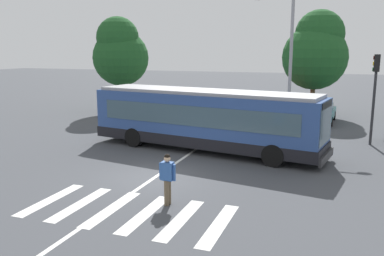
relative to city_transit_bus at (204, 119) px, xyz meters
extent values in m
plane|color=#424449|center=(-0.49, -4.94, -1.59)|extent=(160.00, 160.00, 0.00)
cylinder|color=black|center=(4.15, 0.50, -1.09)|extent=(1.04, 0.46, 1.00)
cylinder|color=black|center=(3.77, -1.82, -1.09)|extent=(1.04, 0.46, 1.00)
cylinder|color=black|center=(-3.33, 1.74, -1.09)|extent=(1.04, 0.46, 1.00)
cylinder|color=black|center=(-3.72, -0.57, -1.09)|extent=(1.04, 0.46, 1.00)
cube|color=#2D4C8E|center=(-0.02, 0.00, 0.04)|extent=(12.11, 4.47, 2.55)
cube|color=black|center=(-0.02, 0.00, -0.96)|extent=(12.23, 4.51, 0.55)
cube|color=#3D5666|center=(-0.02, 0.00, 0.34)|extent=(10.72, 4.28, 0.96)
cube|color=#3D5666|center=(5.83, -0.97, 0.24)|extent=(0.41, 2.22, 1.63)
cube|color=black|center=(5.83, -0.97, 1.13)|extent=(0.38, 1.92, 0.28)
cube|color=#99999E|center=(-0.02, 0.00, 1.39)|extent=(11.61, 4.19, 0.16)
cube|color=#28282B|center=(5.95, -0.99, -1.16)|extent=(0.54, 2.53, 0.36)
cylinder|color=brown|center=(1.21, -7.35, -1.16)|extent=(0.16, 0.16, 0.85)
cylinder|color=brown|center=(1.20, -7.52, -1.16)|extent=(0.16, 0.16, 0.85)
cube|color=#2D569E|center=(1.21, -7.43, -0.44)|extent=(0.41, 0.27, 0.60)
cylinder|color=#2D569E|center=(0.97, -7.43, -0.47)|extent=(0.10, 0.10, 0.55)
cylinder|color=#2D569E|center=(1.45, -7.44, -0.47)|extent=(0.10, 0.10, 0.55)
sphere|color=tan|center=(1.21, -7.43, -0.03)|extent=(0.22, 0.22, 0.22)
sphere|color=black|center=(1.21, -7.43, 0.04)|extent=(0.19, 0.19, 0.19)
cylinder|color=black|center=(-6.19, 12.13, -1.27)|extent=(0.22, 0.65, 0.64)
cylinder|color=black|center=(-4.52, 12.08, -1.27)|extent=(0.22, 0.65, 0.64)
cylinder|color=black|center=(-6.29, 9.35, -1.27)|extent=(0.22, 0.65, 0.64)
cylinder|color=black|center=(-4.62, 9.29, -1.27)|extent=(0.22, 0.65, 0.64)
cube|color=#C6B793|center=(-5.40, 10.71, -0.95)|extent=(1.98, 4.56, 0.52)
cube|color=#3D5666|center=(-5.41, 10.62, -0.47)|extent=(1.68, 2.21, 0.44)
cube|color=#C6B793|center=(-5.41, 10.62, -0.28)|extent=(1.60, 2.03, 0.09)
cylinder|color=black|center=(-3.62, 12.49, -1.27)|extent=(0.24, 0.65, 0.64)
cylinder|color=black|center=(-1.95, 12.39, -1.27)|extent=(0.24, 0.65, 0.64)
cylinder|color=black|center=(-3.78, 9.71, -1.27)|extent=(0.24, 0.65, 0.64)
cylinder|color=black|center=(-2.11, 9.61, -1.27)|extent=(0.24, 0.65, 0.64)
cube|color=white|center=(-2.86, 11.05, -0.95)|extent=(2.08, 4.60, 0.52)
cube|color=#3D5666|center=(-2.87, 10.96, -0.47)|extent=(1.73, 2.25, 0.44)
cube|color=white|center=(-2.87, 10.96, -0.28)|extent=(1.64, 2.07, 0.09)
cylinder|color=black|center=(-0.91, 12.36, -1.27)|extent=(0.21, 0.64, 0.64)
cylinder|color=black|center=(0.76, 12.34, -1.27)|extent=(0.21, 0.64, 0.64)
cylinder|color=black|center=(-0.94, 9.57, -1.27)|extent=(0.21, 0.64, 0.64)
cylinder|color=black|center=(0.73, 9.55, -1.27)|extent=(0.21, 0.64, 0.64)
cube|color=#234293|center=(-0.09, 10.95, -0.95)|extent=(1.87, 4.52, 0.52)
cube|color=#3D5666|center=(-0.09, 10.86, -0.47)|extent=(1.63, 2.18, 0.44)
cube|color=#234293|center=(-0.09, 10.86, -0.28)|extent=(1.55, 2.00, 0.09)
cylinder|color=black|center=(1.82, 12.64, -1.27)|extent=(0.21, 0.64, 0.64)
cylinder|color=black|center=(3.49, 12.61, -1.27)|extent=(0.21, 0.64, 0.64)
cylinder|color=black|center=(1.77, 9.85, -1.27)|extent=(0.21, 0.64, 0.64)
cylinder|color=black|center=(3.44, 9.82, -1.27)|extent=(0.21, 0.64, 0.64)
cube|color=#AD1E1E|center=(2.63, 11.23, -0.95)|extent=(1.90, 4.53, 0.52)
cube|color=#3D5666|center=(2.63, 11.14, -0.47)|extent=(1.64, 2.19, 0.44)
cube|color=#AD1E1E|center=(2.63, 11.14, -0.28)|extent=(1.56, 2.01, 0.09)
cylinder|color=black|center=(4.40, 11.96, -1.27)|extent=(0.23, 0.65, 0.64)
cylinder|color=black|center=(6.08, 11.87, -1.27)|extent=(0.23, 0.65, 0.64)
cylinder|color=black|center=(4.26, 9.17, -1.27)|extent=(0.23, 0.65, 0.64)
cylinder|color=black|center=(5.93, 9.09, -1.27)|extent=(0.23, 0.65, 0.64)
cube|color=#196B70|center=(5.17, 10.52, -0.95)|extent=(2.05, 4.59, 0.52)
cube|color=#3D5666|center=(5.16, 10.43, -0.47)|extent=(1.71, 2.24, 0.44)
cube|color=#196B70|center=(5.16, 10.43, -0.28)|extent=(1.63, 2.06, 0.09)
cylinder|color=#28282B|center=(8.05, 4.24, 0.36)|extent=(0.14, 0.14, 3.90)
cube|color=black|center=(8.05, 4.24, 2.77)|extent=(0.28, 0.32, 0.90)
cylinder|color=#410907|center=(7.88, 4.24, 3.04)|extent=(0.04, 0.20, 0.20)
cylinder|color=yellow|center=(7.88, 4.24, 2.74)|extent=(0.04, 0.20, 0.20)
cylinder|color=#093B10|center=(7.88, 4.24, 2.44)|extent=(0.04, 0.20, 0.20)
cylinder|color=#939399|center=(3.37, 6.71, 2.63)|extent=(0.20, 0.20, 8.43)
cylinder|color=brown|center=(-10.39, 9.91, -0.16)|extent=(0.36, 0.36, 2.85)
sphere|color=#1E5123|center=(-10.39, 9.91, 2.83)|extent=(4.47, 4.47, 4.47)
sphere|color=#1E5123|center=(-10.43, 9.61, 4.39)|extent=(3.36, 3.36, 3.36)
cylinder|color=brown|center=(4.37, 13.82, -0.22)|extent=(0.36, 0.36, 2.74)
sphere|color=#1E5123|center=(4.37, 13.82, 2.89)|extent=(4.98, 4.98, 4.98)
sphere|color=#1E5123|center=(4.63, 14.02, 4.63)|extent=(3.73, 3.73, 3.73)
cube|color=silver|center=(-2.72, -8.39, -1.58)|extent=(0.45, 3.14, 0.01)
cube|color=silver|center=(-1.53, -8.39, -1.58)|extent=(0.45, 3.14, 0.01)
cube|color=silver|center=(-0.34, -8.39, -1.58)|extent=(0.45, 3.14, 0.01)
cube|color=silver|center=(0.86, -8.39, -1.58)|extent=(0.45, 3.14, 0.01)
cube|color=silver|center=(2.05, -8.39, -1.58)|extent=(0.45, 3.14, 0.01)
cube|color=silver|center=(3.24, -8.39, -1.58)|extent=(0.45, 3.14, 0.01)
cube|color=silver|center=(-0.43, -2.94, -1.59)|extent=(0.16, 24.00, 0.01)
camera|label=1|loc=(6.24, -18.90, 3.39)|focal=37.54mm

